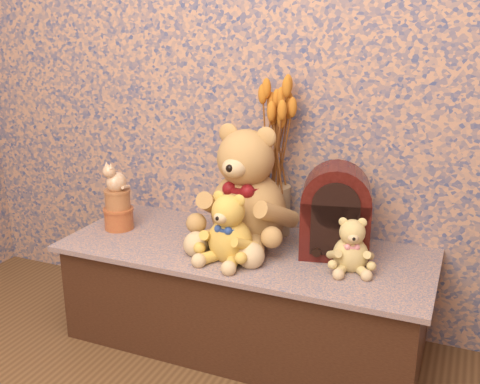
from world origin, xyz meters
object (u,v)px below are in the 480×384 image
object	(u,v)px
teddy_medium	(230,224)
cathedral_radio	(336,211)
biscuit_tin_lower	(119,219)
teddy_large	(248,180)
teddy_small	(351,241)
ceramic_vase	(275,210)
cat_figurine	(116,176)

from	to	relation	value
teddy_medium	cathedral_radio	world-z (taller)	cathedral_radio
teddy_medium	biscuit_tin_lower	size ratio (longest dim) A/B	2.30
teddy_large	teddy_medium	xyz separation A→B (m)	(0.01, -0.19, -0.11)
teddy_small	ceramic_vase	bearing A→B (deg)	130.53
cathedral_radio	cat_figurine	bearing A→B (deg)	173.22
biscuit_tin_lower	cat_figurine	bearing A→B (deg)	0.00
biscuit_tin_lower	cathedral_radio	bearing A→B (deg)	5.76
teddy_medium	teddy_small	distance (m)	0.44
teddy_small	teddy_large	bearing A→B (deg)	149.22
teddy_large	cat_figurine	distance (m)	0.56
cathedral_radio	teddy_medium	bearing A→B (deg)	-162.73
teddy_large	cathedral_radio	distance (m)	0.35
teddy_medium	teddy_small	world-z (taller)	teddy_medium
teddy_large	teddy_small	world-z (taller)	teddy_large
teddy_large	cat_figurine	xyz separation A→B (m)	(-0.55, -0.08, -0.02)
cathedral_radio	ceramic_vase	world-z (taller)	cathedral_radio
teddy_medium	ceramic_vase	world-z (taller)	teddy_medium
teddy_small	cathedral_radio	distance (m)	0.15
cathedral_radio	biscuit_tin_lower	xyz separation A→B (m)	(-0.90, -0.09, -0.13)
cathedral_radio	teddy_small	bearing A→B (deg)	-64.08
teddy_medium	teddy_small	size ratio (longest dim) A/B	1.33
cathedral_radio	cat_figurine	distance (m)	0.91
teddy_medium	cat_figurine	bearing A→B (deg)	177.24
ceramic_vase	cat_figurine	distance (m)	0.67
teddy_small	teddy_medium	bearing A→B (deg)	173.80
teddy_large	cathedral_radio	xyz separation A→B (m)	(0.35, 0.01, -0.08)
teddy_medium	teddy_large	bearing A→B (deg)	99.37
cat_figurine	teddy_medium	bearing A→B (deg)	12.13
teddy_large	biscuit_tin_lower	distance (m)	0.60
teddy_large	cat_figurine	size ratio (longest dim) A/B	3.96
cathedral_radio	ceramic_vase	size ratio (longest dim) A/B	1.69
teddy_large	ceramic_vase	bearing A→B (deg)	65.26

